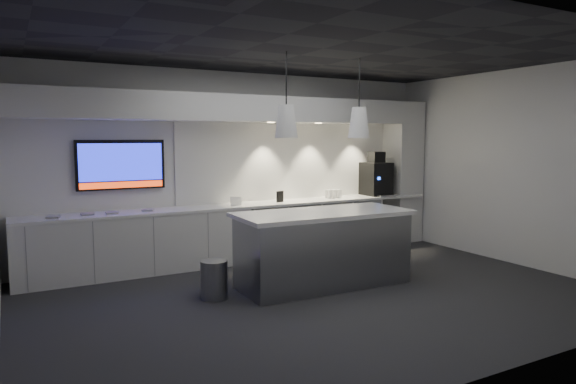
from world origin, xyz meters
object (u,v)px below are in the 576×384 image
island (323,248)px  bin (214,279)px  coffee_machine (376,177)px  wall_tv (121,165)px

island → bin: size_ratio=5.03×
island → coffee_machine: size_ratio=2.97×
island → coffee_machine: (2.31, 1.82, 0.73)m
wall_tv → coffee_machine: bearing=-3.2°
coffee_machine → island: bearing=-138.6°
bin → coffee_machine: coffee_machine is taller
island → coffee_machine: bearing=39.7°
island → wall_tv: bearing=137.9°
wall_tv → bin: bearing=-70.2°
wall_tv → island: size_ratio=0.53×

